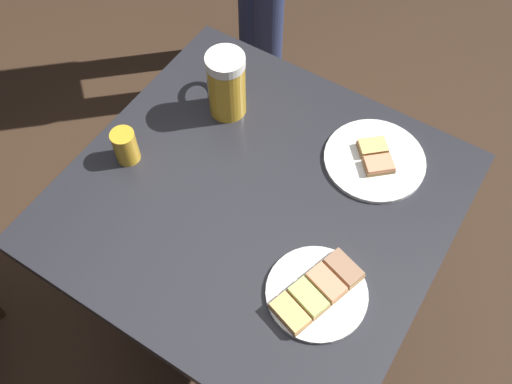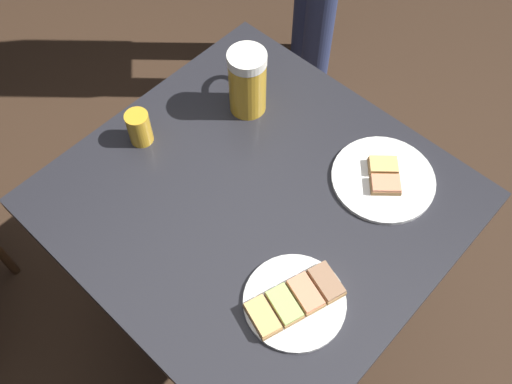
% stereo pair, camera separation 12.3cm
% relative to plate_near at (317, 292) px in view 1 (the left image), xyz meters
% --- Properties ---
extents(ground_plane, '(6.00, 6.00, 0.00)m').
position_rel_plate_near_xyz_m(ground_plane, '(-0.23, 0.13, -0.73)').
color(ground_plane, '#382619').
extents(cafe_table, '(0.82, 0.79, 0.72)m').
position_rel_plate_near_xyz_m(cafe_table, '(-0.23, 0.13, -0.15)').
color(cafe_table, black).
rests_on(cafe_table, ground_plane).
extents(plate_near, '(0.21, 0.21, 0.03)m').
position_rel_plate_near_xyz_m(plate_near, '(0.00, 0.00, 0.00)').
color(plate_near, white).
rests_on(plate_near, cafe_table).
extents(plate_far, '(0.23, 0.23, 0.03)m').
position_rel_plate_near_xyz_m(plate_far, '(-0.05, 0.36, -0.00)').
color(plate_far, white).
rests_on(plate_far, cafe_table).
extents(beer_mug, '(0.12, 0.13, 0.17)m').
position_rel_plate_near_xyz_m(beer_mug, '(-0.42, 0.31, 0.08)').
color(beer_mug, gold).
rests_on(beer_mug, cafe_table).
extents(beer_glass_small, '(0.06, 0.06, 0.09)m').
position_rel_plate_near_xyz_m(beer_glass_small, '(-0.53, 0.06, 0.03)').
color(beer_glass_small, gold).
rests_on(beer_glass_small, cafe_table).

